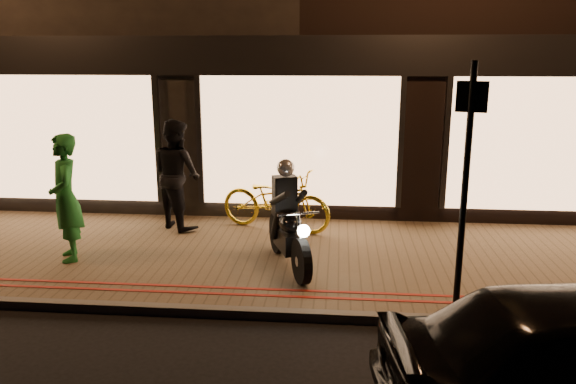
% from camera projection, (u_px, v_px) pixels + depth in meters
% --- Properties ---
extents(ground, '(90.00, 90.00, 0.00)m').
position_uv_depth(ground, '(275.00, 321.00, 6.89)').
color(ground, black).
rests_on(ground, ground).
extents(sidewalk, '(50.00, 4.00, 0.12)m').
position_uv_depth(sidewalk, '(289.00, 258.00, 8.81)').
color(sidewalk, brown).
rests_on(sidewalk, ground).
extents(kerb_stone, '(50.00, 0.14, 0.12)m').
position_uv_depth(kerb_stone, '(275.00, 314.00, 6.92)').
color(kerb_stone, '#59544C').
rests_on(kerb_stone, ground).
extents(red_kerb_lines, '(50.00, 0.26, 0.01)m').
position_uv_depth(red_kerb_lines, '(280.00, 293.00, 7.39)').
color(red_kerb_lines, maroon).
rests_on(red_kerb_lines, sidewalk).
extents(building_row, '(48.00, 10.11, 8.50)m').
position_uv_depth(building_row, '(313.00, 11.00, 14.56)').
color(building_row, black).
rests_on(building_row, ground).
extents(motorcycle, '(0.86, 1.86, 1.59)m').
position_uv_depth(motorcycle, '(288.00, 226.00, 8.21)').
color(motorcycle, black).
rests_on(motorcycle, sidewalk).
extents(sign_post, '(0.34, 0.14, 3.00)m').
position_uv_depth(sign_post, '(466.00, 177.00, 6.50)').
color(sign_post, black).
rests_on(sign_post, sidewalk).
extents(bicycle_gold, '(2.18, 1.31, 1.08)m').
position_uv_depth(bicycle_gold, '(276.00, 200.00, 9.94)').
color(bicycle_gold, gold).
rests_on(bicycle_gold, sidewalk).
extents(person_green, '(0.75, 0.84, 1.93)m').
position_uv_depth(person_green, '(66.00, 198.00, 8.40)').
color(person_green, '#1E712B').
rests_on(person_green, sidewalk).
extents(person_dark, '(1.21, 1.18, 1.96)m').
position_uv_depth(person_dark, '(177.00, 174.00, 9.97)').
color(person_dark, black).
rests_on(person_dark, sidewalk).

